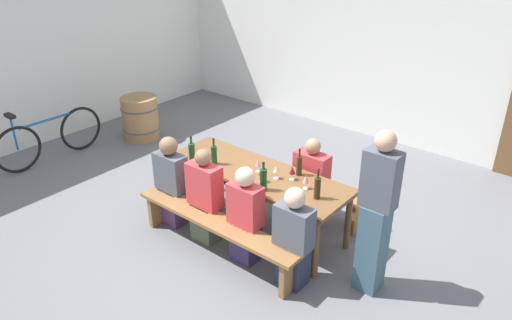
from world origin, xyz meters
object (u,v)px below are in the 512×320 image
(bench_far, at_px, (290,180))
(parked_bicycle_0, at_px, (50,138))
(wine_bottle_3, at_px, (192,152))
(seated_guest_near_0, at_px, (172,183))
(wine_glass_0, at_px, (262,172))
(seated_guest_near_2, at_px, (246,217))
(bench_near, at_px, (216,227))
(seated_guest_far_0, at_px, (311,184))
(wine_bottle_0, at_px, (317,187))
(seated_guest_near_3, at_px, (293,240))
(wine_bottle_2, at_px, (299,165))
(standing_host, at_px, (376,216))
(wine_bottle_4, at_px, (214,154))
(wine_glass_2, at_px, (258,163))
(wine_glass_1, at_px, (306,179))
(wine_barrel, at_px, (140,118))
(wine_glass_4, at_px, (276,170))
(tasting_table, at_px, (256,178))
(wine_bottle_1, at_px, (263,179))
(seated_guest_near_1, at_px, (205,199))
(wine_glass_3, at_px, (292,171))

(bench_far, distance_m, parked_bicycle_0, 3.79)
(wine_bottle_3, height_order, seated_guest_near_0, seated_guest_near_0)
(wine_glass_0, distance_m, parked_bicycle_0, 3.83)
(seated_guest_near_0, xyz_separation_m, seated_guest_near_2, (1.14, 0.00, -0.01))
(parked_bicycle_0, bearing_deg, bench_far, -71.07)
(bench_near, height_order, seated_guest_far_0, seated_guest_far_0)
(wine_bottle_0, relative_size, wine_bottle_3, 1.05)
(seated_guest_near_3, bearing_deg, wine_bottle_3, 80.97)
(bench_near, xyz_separation_m, wine_bottle_2, (0.42, 0.93, 0.51))
(seated_guest_near_2, bearing_deg, bench_near, 116.90)
(bench_near, height_order, standing_host, standing_host)
(wine_bottle_4, distance_m, seated_guest_near_3, 1.51)
(bench_near, bearing_deg, wine_glass_2, 88.90)
(wine_glass_1, xyz_separation_m, seated_guest_near_2, (-0.36, -0.57, -0.33))
(wine_glass_0, xyz_separation_m, seated_guest_near_0, (-1.05, -0.39, -0.34))
(wine_bottle_0, height_order, wine_barrel, wine_bottle_0)
(wine_bottle_0, relative_size, wine_glass_4, 2.17)
(standing_host, bearing_deg, wine_bottle_4, 1.38)
(tasting_table, bearing_deg, wine_bottle_1, -40.09)
(wine_bottle_3, bearing_deg, wine_glass_2, 20.83)
(wine_bottle_3, height_order, seated_guest_near_2, seated_guest_near_2)
(wine_glass_4, bearing_deg, bench_near, -111.29)
(wine_glass_4, height_order, seated_guest_near_3, seated_guest_near_3)
(wine_glass_1, distance_m, seated_guest_near_3, 0.71)
(wine_bottle_0, relative_size, parked_bicycle_0, 0.20)
(seated_guest_far_0, bearing_deg, seated_guest_near_2, -5.81)
(wine_glass_1, bearing_deg, wine_bottle_4, -170.77)
(wine_glass_4, xyz_separation_m, seated_guest_near_3, (0.63, -0.55, -0.34))
(tasting_table, distance_m, wine_bottle_4, 0.56)
(wine_bottle_1, xyz_separation_m, seated_guest_near_1, (-0.62, -0.27, -0.35))
(wine_glass_4, xyz_separation_m, seated_guest_near_2, (0.02, -0.55, -0.33))
(tasting_table, height_order, seated_guest_near_3, seated_guest_near_3)
(seated_guest_near_3, bearing_deg, wine_bottle_0, 6.44)
(seated_guest_near_1, xyz_separation_m, seated_guest_far_0, (0.70, 1.07, -0.02))
(wine_glass_4, xyz_separation_m, seated_guest_far_0, (0.13, 0.52, -0.36))
(wine_bottle_3, relative_size, seated_guest_near_0, 0.29)
(wine_glass_0, bearing_deg, wine_glass_1, 21.33)
(wine_glass_3, distance_m, seated_guest_near_2, 0.73)
(wine_bottle_1, bearing_deg, bench_far, 108.54)
(standing_host, bearing_deg, seated_guest_near_0, 10.28)
(wine_bottle_3, xyz_separation_m, wine_glass_1, (1.40, 0.31, -0.01))
(bench_near, xyz_separation_m, wine_glass_2, (0.01, 0.71, 0.50))
(wine_bottle_4, distance_m, seated_guest_near_1, 0.55)
(wine_glass_1, xyz_separation_m, wine_glass_3, (-0.23, 0.07, -0.00))
(tasting_table, distance_m, standing_host, 1.54)
(bench_near, height_order, seated_guest_near_0, seated_guest_near_0)
(wine_bottle_4, height_order, wine_glass_1, wine_bottle_4)
(wine_glass_1, relative_size, parked_bicycle_0, 0.09)
(wine_bottle_2, bearing_deg, wine_glass_2, -150.75)
(seated_guest_far_0, bearing_deg, wine_glass_3, 2.56)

